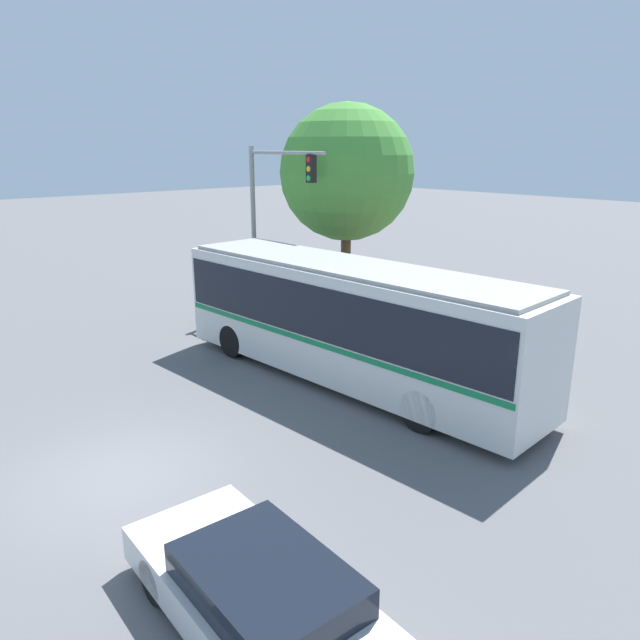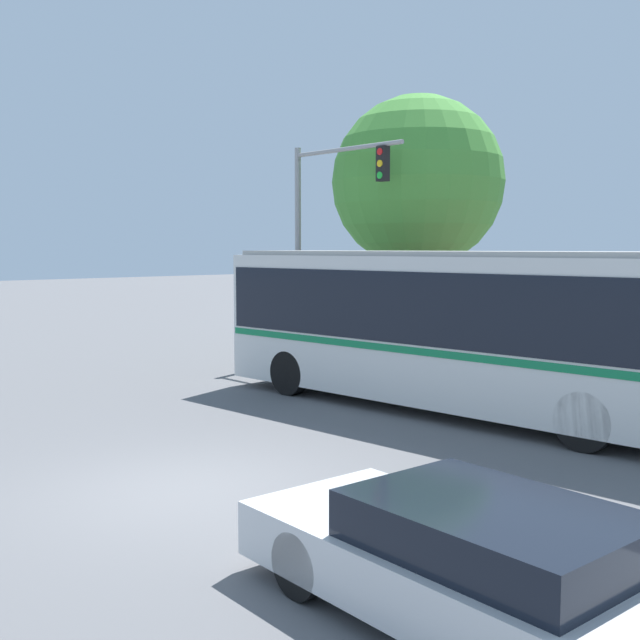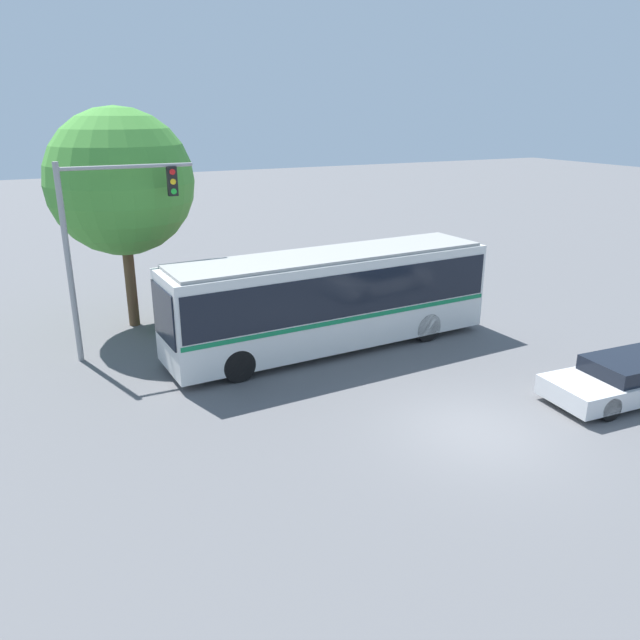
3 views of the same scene
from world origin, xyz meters
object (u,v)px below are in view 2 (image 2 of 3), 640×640
at_px(sedan_foreground, 484,568).
at_px(traffic_light_pole, 321,221).
at_px(street_tree_left, 418,183).
at_px(city_bus, 458,321).

distance_m(sedan_foreground, traffic_light_pole, 15.98).
bearing_deg(street_tree_left, traffic_light_pole, -113.01).
bearing_deg(city_bus, sedan_foreground, 125.61).
bearing_deg(street_tree_left, city_bus, -43.69).
height_order(city_bus, sedan_foreground, city_bus).
xyz_separation_m(sedan_foreground, street_tree_left, (-11.15, 12.33, 4.66)).
height_order(traffic_light_pole, street_tree_left, street_tree_left).
distance_m(traffic_light_pole, street_tree_left, 3.23).
height_order(city_bus, street_tree_left, street_tree_left).
bearing_deg(city_bus, street_tree_left, -46.66).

